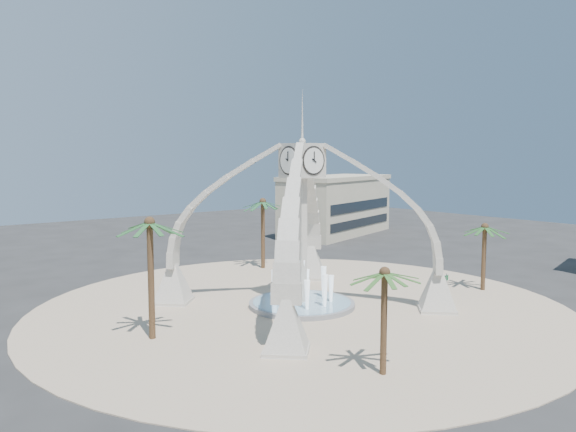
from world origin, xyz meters
TOP-DOWN VIEW (x-y plane):
  - ground at (0.00, 0.00)m, footprint 140.00×140.00m
  - plaza at (0.00, 0.00)m, footprint 40.00×40.00m
  - clock_tower at (-0.00, -0.00)m, footprint 17.94×17.94m
  - fountain at (0.00, 0.00)m, footprint 8.00×8.00m
  - building_ne at (30.00, 28.00)m, footprint 21.87×14.17m
  - palm_east at (15.49, -5.49)m, footprint 4.51×4.51m
  - palm_west at (-12.13, -0.01)m, footprint 5.23×5.23m
  - palm_north at (6.41, 13.85)m, footprint 4.65×4.65m
  - palm_south at (-5.23, -12.86)m, footprint 4.10×4.10m
  - street_sign at (9.74, -5.88)m, footprint 0.82×0.21m

SIDE VIEW (x-z plane):
  - ground at x=0.00m, z-range 0.00..0.00m
  - plaza at x=0.00m, z-range 0.00..0.06m
  - fountain at x=0.00m, z-range -1.52..2.10m
  - street_sign at x=9.74m, z-range 0.49..2.78m
  - building_ne at x=30.00m, z-range 0.01..8.61m
  - palm_south at x=-5.23m, z-range 2.29..8.41m
  - palm_east at x=15.49m, z-range 2.30..8.50m
  - clock_tower at x=0.00m, z-range -1.66..14.64m
  - palm_north at x=6.41m, z-range 2.92..10.58m
  - palm_west at x=-12.13m, z-range 3.15..11.28m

